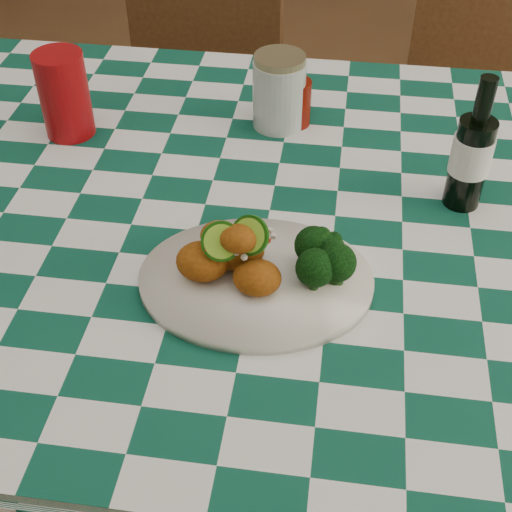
% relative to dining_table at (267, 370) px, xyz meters
% --- Properties ---
extents(ground, '(5.00, 5.00, 0.00)m').
position_rel_dining_table_xyz_m(ground, '(0.00, 0.00, -0.39)').
color(ground, brown).
rests_on(ground, ground).
extents(dining_table, '(1.66, 1.06, 0.79)m').
position_rel_dining_table_xyz_m(dining_table, '(0.00, 0.00, 0.00)').
color(dining_table, '#0D4836').
rests_on(dining_table, ground).
extents(plate, '(0.34, 0.28, 0.02)m').
position_rel_dining_table_xyz_m(plate, '(0.00, -0.17, 0.40)').
color(plate, silver).
rests_on(plate, dining_table).
extents(fried_chicken_pile, '(0.14, 0.10, 0.09)m').
position_rel_dining_table_xyz_m(fried_chicken_pile, '(-0.02, -0.17, 0.45)').
color(fried_chicken_pile, '#974E0E').
rests_on(fried_chicken_pile, plate).
extents(broccoli_side, '(0.08, 0.08, 0.06)m').
position_rel_dining_table_xyz_m(broccoli_side, '(0.10, -0.16, 0.44)').
color(broccoli_side, black).
rests_on(broccoli_side, plate).
extents(red_tumbler, '(0.11, 0.11, 0.15)m').
position_rel_dining_table_xyz_m(red_tumbler, '(-0.38, 0.17, 0.47)').
color(red_tumbler, maroon).
rests_on(red_tumbler, dining_table).
extents(ketchup_bottle, '(0.08, 0.08, 0.13)m').
position_rel_dining_table_xyz_m(ketchup_bottle, '(0.01, 0.26, 0.46)').
color(ketchup_bottle, '#610E04').
rests_on(ketchup_bottle, dining_table).
extents(mason_jar, '(0.10, 0.10, 0.13)m').
position_rel_dining_table_xyz_m(mason_jar, '(-0.02, 0.25, 0.46)').
color(mason_jar, '#B2BCBA').
rests_on(mason_jar, dining_table).
extents(beer_bottle, '(0.07, 0.07, 0.22)m').
position_rel_dining_table_xyz_m(beer_bottle, '(0.30, 0.06, 0.50)').
color(beer_bottle, black).
rests_on(beer_bottle, dining_table).
extents(wooden_chair_left, '(0.47, 0.48, 0.92)m').
position_rel_dining_table_xyz_m(wooden_chair_left, '(-0.31, 0.73, 0.07)').
color(wooden_chair_left, '#472814').
rests_on(wooden_chair_left, ground).
extents(wooden_chair_right, '(0.46, 0.48, 0.94)m').
position_rel_dining_table_xyz_m(wooden_chair_right, '(0.46, 0.76, 0.08)').
color(wooden_chair_right, '#472814').
rests_on(wooden_chair_right, ground).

